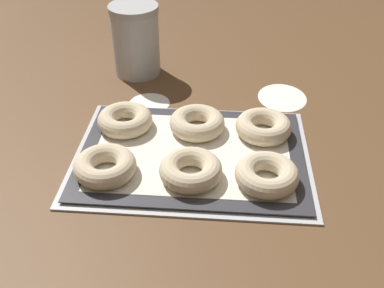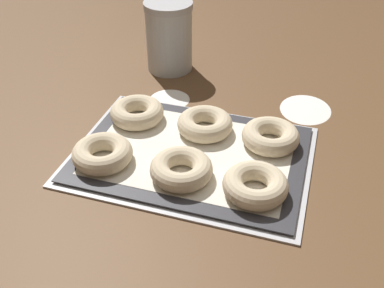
# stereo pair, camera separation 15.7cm
# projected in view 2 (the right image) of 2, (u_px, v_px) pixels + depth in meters

# --- Properties ---
(ground_plane) EXTENTS (2.80, 2.80, 0.00)m
(ground_plane) POSITION_uv_depth(u_px,v_px,m) (189.00, 156.00, 0.90)
(ground_plane) COLOR brown
(baking_tray) EXTENTS (0.46, 0.34, 0.01)m
(baking_tray) POSITION_uv_depth(u_px,v_px,m) (192.00, 154.00, 0.89)
(baking_tray) COLOR silver
(baking_tray) RESTS_ON ground_plane
(baking_mat) EXTENTS (0.44, 0.31, 0.00)m
(baking_mat) POSITION_uv_depth(u_px,v_px,m) (192.00, 152.00, 0.89)
(baking_mat) COLOR #333338
(baking_mat) RESTS_ON baking_tray
(bagel_front_left) EXTENTS (0.12, 0.12, 0.04)m
(bagel_front_left) POSITION_uv_depth(u_px,v_px,m) (102.00, 153.00, 0.85)
(bagel_front_left) COLOR beige
(bagel_front_left) RESTS_ON baking_mat
(bagel_front_center) EXTENTS (0.12, 0.12, 0.04)m
(bagel_front_center) POSITION_uv_depth(u_px,v_px,m) (181.00, 169.00, 0.82)
(bagel_front_center) COLOR beige
(bagel_front_center) RESTS_ON baking_mat
(bagel_front_right) EXTENTS (0.12, 0.12, 0.04)m
(bagel_front_right) POSITION_uv_depth(u_px,v_px,m) (255.00, 185.00, 0.78)
(bagel_front_right) COLOR beige
(bagel_front_right) RESTS_ON baking_mat
(bagel_back_left) EXTENTS (0.12, 0.12, 0.04)m
(bagel_back_left) POSITION_uv_depth(u_px,v_px,m) (137.00, 112.00, 0.97)
(bagel_back_left) COLOR beige
(bagel_back_left) RESTS_ON baking_mat
(bagel_back_center) EXTENTS (0.12, 0.12, 0.04)m
(bagel_back_center) POSITION_uv_depth(u_px,v_px,m) (205.00, 124.00, 0.93)
(bagel_back_center) COLOR beige
(bagel_back_center) RESTS_ON baking_mat
(bagel_back_right) EXTENTS (0.12, 0.12, 0.04)m
(bagel_back_right) POSITION_uv_depth(u_px,v_px,m) (270.00, 136.00, 0.90)
(bagel_back_right) COLOR beige
(bagel_back_right) RESTS_ON baking_mat
(flour_canister) EXTENTS (0.12, 0.12, 0.18)m
(flour_canister) POSITION_uv_depth(u_px,v_px,m) (169.00, 36.00, 1.15)
(flour_canister) COLOR silver
(flour_canister) RESTS_ON ground_plane
(flour_patch_near) EXTENTS (0.10, 0.09, 0.00)m
(flour_patch_near) POSITION_uv_depth(u_px,v_px,m) (170.00, 99.00, 1.07)
(flour_patch_near) COLOR white
(flour_patch_near) RESTS_ON ground_plane
(flour_patch_far) EXTENTS (0.12, 0.13, 0.00)m
(flour_patch_far) POSITION_uv_depth(u_px,v_px,m) (305.00, 109.00, 1.03)
(flour_patch_far) COLOR white
(flour_patch_far) RESTS_ON ground_plane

